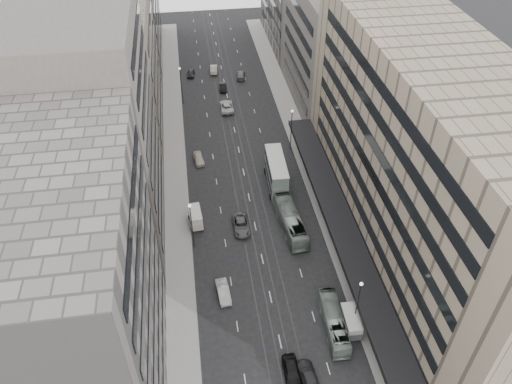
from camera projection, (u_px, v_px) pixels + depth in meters
ground at (272, 303)px, 66.66m from camera, size 220.00×220.00×0.00m
sidewalk_right at (299, 140)px, 96.44m from camera, size 4.00×125.00×0.15m
sidewalk_left at (174, 150)px, 93.70m from camera, size 4.00×125.00×0.15m
department_store at (424, 164)px, 65.60m from camera, size 19.20×60.00×30.00m
building_right_mid at (333, 47)px, 100.88m from camera, size 15.00×28.00×24.00m
building_left_a at (72, 299)px, 48.52m from camera, size 15.00×28.00×30.00m
building_left_b at (94, 132)px, 67.72m from camera, size 15.00×26.00×34.00m
building_left_c at (114, 72)px, 91.10m from camera, size 15.00×28.00×25.00m
building_left_d at (122, 2)px, 115.18m from camera, size 15.00×38.00×28.00m
lamp_right_near at (358, 299)px, 60.64m from camera, size 0.44×0.44×8.32m
lamp_right_far at (291, 125)px, 90.99m from camera, size 0.44×0.44×8.32m
lamp_left_near at (191, 221)px, 71.32m from camera, size 0.44×0.44×8.32m
lamp_left_far at (181, 81)px, 103.95m from camera, size 0.44×0.44×8.32m
bus_near at (334, 322)px, 62.73m from camera, size 2.67×9.72×2.68m
bus_far at (290, 221)px, 76.62m from camera, size 3.51×11.55×3.17m
double_decker at (276, 172)px, 83.81m from camera, size 3.37×10.02×5.42m
vw_microbus at (351, 321)px, 62.83m from camera, size 2.18×4.51×2.40m
panel_van at (195, 217)px, 77.54m from camera, size 2.30×4.26×2.60m
sedan_0 at (292, 372)px, 58.05m from camera, size 1.97×4.70×1.59m
sedan_1 at (223, 292)px, 67.19m from camera, size 1.91×4.52×1.45m
sedan_2 at (241, 225)px, 77.13m from camera, size 2.50×5.37×1.49m
sedan_3 at (308, 376)px, 57.73m from camera, size 2.38×5.04×1.42m
sedan_4 at (199, 158)px, 90.60m from camera, size 2.15×4.39×1.44m
sedan_5 at (223, 87)px, 111.48m from camera, size 1.57×4.15×1.35m
sedan_6 at (227, 106)px, 104.78m from camera, size 2.62×5.68×1.58m
sedan_7 at (241, 75)px, 115.96m from camera, size 2.55×5.00×1.39m
sedan_8 at (191, 73)px, 116.69m from camera, size 2.03×4.14×1.36m
sedan_9 at (214, 69)px, 118.15m from camera, size 1.96×4.76×1.53m
pedestrian at (400, 360)px, 58.95m from camera, size 0.80×0.74×1.83m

